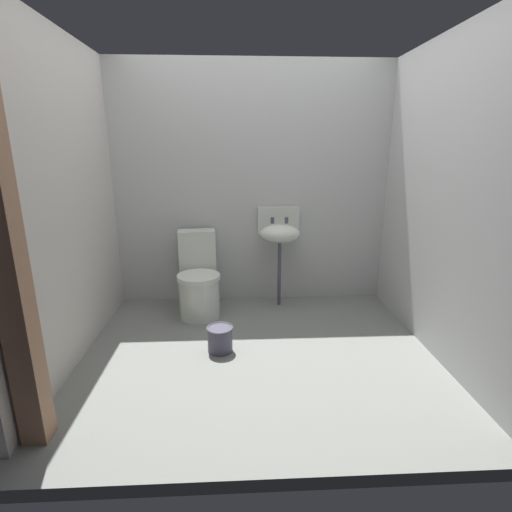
{
  "coord_description": "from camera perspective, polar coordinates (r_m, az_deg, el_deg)",
  "views": [
    {
      "loc": [
        -0.16,
        -2.79,
        1.57
      ],
      "look_at": [
        0.0,
        0.27,
        0.7
      ],
      "focal_mm": 27.1,
      "sensor_mm": 36.0,
      "label": 1
    }
  ],
  "objects": [
    {
      "name": "wall_left",
      "position": [
        3.18,
        -26.38,
        7.21
      ],
      "size": [
        0.1,
        2.36,
        2.37
      ],
      "primitive_type": "cube",
      "color": "beige",
      "rests_on": "ground"
    },
    {
      "name": "wooden_door_post",
      "position": [
        2.21,
        -33.33,
        3.12
      ],
      "size": [
        0.13,
        0.13,
        2.37
      ],
      "primitive_type": "cube",
      "color": "#9A7154",
      "rests_on": "ground"
    },
    {
      "name": "toilet_near_wall",
      "position": [
        3.76,
        -8.46,
        -3.76
      ],
      "size": [
        0.45,
        0.63,
        0.78
      ],
      "rotation": [
        0.0,
        0.0,
        3.26
      ],
      "color": "silver",
      "rests_on": "ground"
    },
    {
      "name": "sink",
      "position": [
        3.82,
        3.52,
        3.49
      ],
      "size": [
        0.42,
        0.35,
        0.99
      ],
      "color": "#494558",
      "rests_on": "ground"
    },
    {
      "name": "bucket",
      "position": [
        3.14,
        -5.34,
        -12.02
      ],
      "size": [
        0.21,
        0.21,
        0.21
      ],
      "color": "#494558",
      "rests_on": "ground"
    },
    {
      "name": "wall_back",
      "position": [
        3.94,
        -0.64,
        10.21
      ],
      "size": [
        3.12,
        0.1,
        2.37
      ],
      "primitive_type": "cube",
      "color": "#B6B9B6",
      "rests_on": "ground"
    },
    {
      "name": "ground_plane",
      "position": [
        3.23,
        0.25,
        -14.08
      ],
      "size": [
        3.12,
        2.56,
        0.08
      ],
      "primitive_type": "cube",
      "color": "slate"
    },
    {
      "name": "wall_right",
      "position": [
        3.31,
        25.58,
        7.6
      ],
      "size": [
        0.1,
        2.36,
        2.37
      ],
      "primitive_type": "cube",
      "color": "#B3B3B2",
      "rests_on": "ground"
    }
  ]
}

